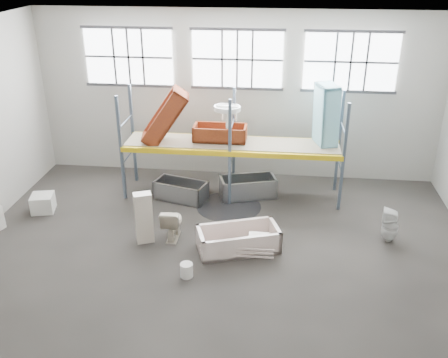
# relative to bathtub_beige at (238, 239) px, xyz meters

# --- Properties ---
(floor) EXTENTS (12.00, 10.00, 0.10)m
(floor) POSITION_rel_bathtub_beige_xyz_m (-0.44, -0.59, -0.33)
(floor) COLOR #49433E
(floor) RESTS_ON ground
(ceiling) EXTENTS (12.00, 10.00, 0.10)m
(ceiling) POSITION_rel_bathtub_beige_xyz_m (-0.44, -0.59, 4.77)
(ceiling) COLOR silver
(ceiling) RESTS_ON ground
(wall_back) EXTENTS (12.00, 0.10, 5.00)m
(wall_back) POSITION_rel_bathtub_beige_xyz_m (-0.44, 4.46, 2.22)
(wall_back) COLOR #B0ADA2
(wall_back) RESTS_ON ground
(wall_front) EXTENTS (12.00, 0.10, 5.00)m
(wall_front) POSITION_rel_bathtub_beige_xyz_m (-0.44, -5.64, 2.22)
(wall_front) COLOR #B9B6AB
(wall_front) RESTS_ON ground
(window_left) EXTENTS (2.60, 0.04, 1.60)m
(window_left) POSITION_rel_bathtub_beige_xyz_m (-3.64, 4.35, 3.32)
(window_left) COLOR white
(window_left) RESTS_ON wall_back
(window_mid) EXTENTS (2.60, 0.04, 1.60)m
(window_mid) POSITION_rel_bathtub_beige_xyz_m (-0.44, 4.35, 3.32)
(window_mid) COLOR white
(window_mid) RESTS_ON wall_back
(window_right) EXTENTS (2.60, 0.04, 1.60)m
(window_right) POSITION_rel_bathtub_beige_xyz_m (2.76, 4.35, 3.32)
(window_right) COLOR white
(window_right) RESTS_ON wall_back
(rack_upright_la) EXTENTS (0.08, 0.08, 3.00)m
(rack_upright_la) POSITION_rel_bathtub_beige_xyz_m (-3.44, 2.31, 1.22)
(rack_upright_la) COLOR slate
(rack_upright_la) RESTS_ON floor
(rack_upright_lb) EXTENTS (0.08, 0.08, 3.00)m
(rack_upright_lb) POSITION_rel_bathtub_beige_xyz_m (-3.44, 3.51, 1.22)
(rack_upright_lb) COLOR slate
(rack_upright_lb) RESTS_ON floor
(rack_upright_ma) EXTENTS (0.08, 0.08, 3.00)m
(rack_upright_ma) POSITION_rel_bathtub_beige_xyz_m (-0.44, 2.31, 1.22)
(rack_upright_ma) COLOR slate
(rack_upright_ma) RESTS_ON floor
(rack_upright_mb) EXTENTS (0.08, 0.08, 3.00)m
(rack_upright_mb) POSITION_rel_bathtub_beige_xyz_m (-0.44, 3.51, 1.22)
(rack_upright_mb) COLOR slate
(rack_upright_mb) RESTS_ON floor
(rack_upright_ra) EXTENTS (0.08, 0.08, 3.00)m
(rack_upright_ra) POSITION_rel_bathtub_beige_xyz_m (2.56, 2.31, 1.22)
(rack_upright_ra) COLOR slate
(rack_upright_ra) RESTS_ON floor
(rack_upright_rb) EXTENTS (0.08, 0.08, 3.00)m
(rack_upright_rb) POSITION_rel_bathtub_beige_xyz_m (2.56, 3.51, 1.22)
(rack_upright_rb) COLOR slate
(rack_upright_rb) RESTS_ON floor
(rack_beam_front) EXTENTS (6.00, 0.10, 0.14)m
(rack_beam_front) POSITION_rel_bathtub_beige_xyz_m (-0.44, 2.31, 1.22)
(rack_beam_front) COLOR yellow
(rack_beam_front) RESTS_ON floor
(rack_beam_back) EXTENTS (6.00, 0.10, 0.14)m
(rack_beam_back) POSITION_rel_bathtub_beige_xyz_m (-0.44, 3.51, 1.22)
(rack_beam_back) COLOR yellow
(rack_beam_back) RESTS_ON floor
(shelf_deck) EXTENTS (5.90, 1.10, 0.03)m
(shelf_deck) POSITION_rel_bathtub_beige_xyz_m (-0.44, 2.91, 1.30)
(shelf_deck) COLOR gray
(shelf_deck) RESTS_ON floor
(wet_patch) EXTENTS (1.80, 1.80, 0.00)m
(wet_patch) POSITION_rel_bathtub_beige_xyz_m (-0.44, 2.11, -0.28)
(wet_patch) COLOR black
(wet_patch) RESTS_ON floor
(bathtub_beige) EXTENTS (2.07, 1.45, 0.55)m
(bathtub_beige) POSITION_rel_bathtub_beige_xyz_m (0.00, 0.00, 0.00)
(bathtub_beige) COLOR beige
(bathtub_beige) RESTS_ON floor
(cistern_spare) EXTENTS (0.47, 0.23, 0.45)m
(cistern_spare) POSITION_rel_bathtub_beige_xyz_m (0.49, -0.10, 0.00)
(cistern_spare) COLOR beige
(cistern_spare) RESTS_ON bathtub_beige
(sink_in_tub) EXTENTS (0.59, 0.59, 0.15)m
(sink_in_tub) POSITION_rel_bathtub_beige_xyz_m (-0.01, -0.14, -0.12)
(sink_in_tub) COLOR beige
(sink_in_tub) RESTS_ON bathtub_beige
(toilet_beige) EXTENTS (0.47, 0.82, 0.83)m
(toilet_beige) POSITION_rel_bathtub_beige_xyz_m (-1.65, 0.37, 0.14)
(toilet_beige) COLOR beige
(toilet_beige) RESTS_ON floor
(cistern_tall) EXTENTS (0.49, 0.41, 1.29)m
(cistern_tall) POSITION_rel_bathtub_beige_xyz_m (-2.29, 0.12, 0.37)
(cistern_tall) COLOR beige
(cistern_tall) RESTS_ON floor
(toilet_white) EXTENTS (0.46, 0.46, 0.86)m
(toilet_white) POSITION_rel_bathtub_beige_xyz_m (3.61, 0.78, 0.15)
(toilet_white) COLOR white
(toilet_white) RESTS_ON floor
(steel_tub_left) EXTENTS (1.59, 1.06, 0.53)m
(steel_tub_left) POSITION_rel_bathtub_beige_xyz_m (-1.84, 2.42, -0.01)
(steel_tub_left) COLOR #A4A6AB
(steel_tub_left) RESTS_ON floor
(steel_tub_right) EXTENTS (1.70, 1.14, 0.57)m
(steel_tub_right) POSITION_rel_bathtub_beige_xyz_m (0.04, 2.82, 0.01)
(steel_tub_right) COLOR #AEB3B7
(steel_tub_right) RESTS_ON floor
(rust_tub_flat) EXTENTS (1.48, 0.70, 0.42)m
(rust_tub_flat) POSITION_rel_bathtub_beige_xyz_m (-0.79, 3.04, 1.54)
(rust_tub_flat) COLOR brown
(rust_tub_flat) RESTS_ON shelf_deck
(rust_tub_tilted) EXTENTS (1.47, 1.01, 1.65)m
(rust_tub_tilted) POSITION_rel_bathtub_beige_xyz_m (-2.28, 2.83, 2.02)
(rust_tub_tilted) COLOR #963711
(rust_tub_tilted) RESTS_ON shelf_deck
(sink_on_shelf) EXTENTS (0.79, 0.64, 0.64)m
(sink_on_shelf) POSITION_rel_bathtub_beige_xyz_m (-0.56, 2.73, 1.82)
(sink_on_shelf) COLOR white
(sink_on_shelf) RESTS_ON rust_tub_flat
(blue_tub_upright) EXTENTS (0.73, 0.91, 1.71)m
(blue_tub_upright) POSITION_rel_bathtub_beige_xyz_m (2.09, 3.13, 2.12)
(blue_tub_upright) COLOR #86D2E2
(blue_tub_upright) RESTS_ON shelf_deck
(bucket) EXTENTS (0.29, 0.29, 0.32)m
(bucket) POSITION_rel_bathtub_beige_xyz_m (-1.03, -1.20, -0.12)
(bucket) COLOR silver
(bucket) RESTS_ON floor
(carton_far) EXTENTS (0.69, 0.69, 0.48)m
(carton_far) POSITION_rel_bathtub_beige_xyz_m (-5.43, 1.31, -0.04)
(carton_far) COLOR silver
(carton_far) RESTS_ON floor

